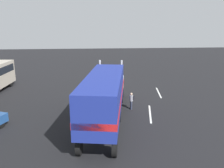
# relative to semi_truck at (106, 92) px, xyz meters

# --- Properties ---
(ground_plane) EXTENTS (120.00, 120.00, 0.00)m
(ground_plane) POSITION_rel_semi_truck_xyz_m (6.59, -0.65, -2.52)
(ground_plane) COLOR black
(lane_stripe_near) EXTENTS (4.33, 1.13, 0.01)m
(lane_stripe_near) POSITION_rel_semi_truck_xyz_m (1.18, -4.15, -2.52)
(lane_stripe_near) COLOR silver
(lane_stripe_near) RESTS_ON ground_plane
(lane_stripe_mid) EXTENTS (4.37, 0.89, 0.01)m
(lane_stripe_mid) POSITION_rel_semi_truck_xyz_m (7.79, -6.98, -2.52)
(lane_stripe_mid) COLOR silver
(lane_stripe_mid) RESTS_ON ground_plane
(semi_truck) EXTENTS (14.38, 5.05, 4.50)m
(semi_truck) POSITION_rel_semi_truck_xyz_m (0.00, 0.00, 0.00)
(semi_truck) COLOR silver
(semi_truck) RESTS_ON ground_plane
(person_bystander) EXTENTS (0.34, 0.45, 1.63)m
(person_bystander) POSITION_rel_semi_truck_xyz_m (2.54, -2.65, -1.63)
(person_bystander) COLOR #2D3347
(person_bystander) RESTS_ON ground_plane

